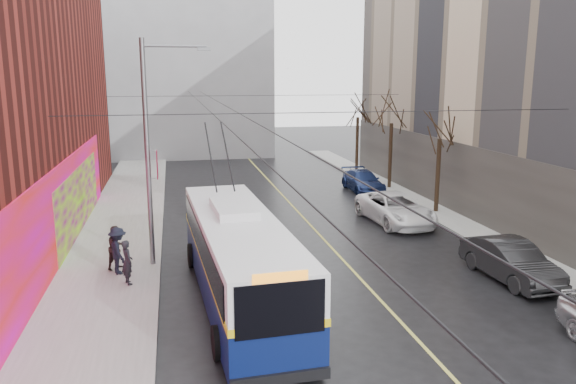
# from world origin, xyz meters

# --- Properties ---
(ground) EXTENTS (140.00, 140.00, 0.00)m
(ground) POSITION_xyz_m (0.00, 0.00, 0.00)
(ground) COLOR black
(ground) RESTS_ON ground
(sidewalk_left) EXTENTS (4.00, 60.00, 0.15)m
(sidewalk_left) POSITION_xyz_m (-8.00, 12.00, 0.07)
(sidewalk_left) COLOR gray
(sidewalk_left) RESTS_ON ground
(sidewalk_right) EXTENTS (2.00, 60.00, 0.15)m
(sidewalk_right) POSITION_xyz_m (9.00, 12.00, 0.07)
(sidewalk_right) COLOR gray
(sidewalk_right) RESTS_ON ground
(lane_line) EXTENTS (0.12, 50.00, 0.01)m
(lane_line) POSITION_xyz_m (1.50, 14.00, 0.00)
(lane_line) COLOR #BFB74C
(lane_line) RESTS_ON ground
(building_far) EXTENTS (20.50, 12.10, 18.00)m
(building_far) POSITION_xyz_m (-6.00, 44.99, 9.02)
(building_far) COLOR gray
(building_far) RESTS_ON ground
(streetlight_pole) EXTENTS (2.65, 0.60, 9.00)m
(streetlight_pole) POSITION_xyz_m (-6.14, 10.00, 4.85)
(streetlight_pole) COLOR slate
(streetlight_pole) RESTS_ON ground
(catenary_wires) EXTENTS (18.00, 60.00, 0.22)m
(catenary_wires) POSITION_xyz_m (-2.54, 14.77, 6.25)
(catenary_wires) COLOR black
(tree_near) EXTENTS (3.20, 3.20, 6.40)m
(tree_near) POSITION_xyz_m (9.00, 16.00, 4.98)
(tree_near) COLOR black
(tree_near) RESTS_ON ground
(tree_mid) EXTENTS (3.20, 3.20, 6.68)m
(tree_mid) POSITION_xyz_m (9.00, 23.00, 5.25)
(tree_mid) COLOR black
(tree_mid) RESTS_ON ground
(tree_far) EXTENTS (3.20, 3.20, 6.57)m
(tree_far) POSITION_xyz_m (9.00, 30.00, 5.14)
(tree_far) COLOR black
(tree_far) RESTS_ON ground
(pigeons_flying) EXTENTS (4.44, 3.23, 2.25)m
(pigeons_flying) POSITION_xyz_m (-2.80, 10.23, 7.17)
(pigeons_flying) COLOR slate
(trolleybus) EXTENTS (3.29, 12.08, 5.67)m
(trolleybus) POSITION_xyz_m (-3.27, 5.86, 1.58)
(trolleybus) COLOR #091344
(trolleybus) RESTS_ON ground
(parked_car_b) EXTENTS (1.85, 4.69, 1.52)m
(parked_car_b) POSITION_xyz_m (7.00, 5.77, 0.76)
(parked_car_b) COLOR #252628
(parked_car_b) RESTS_ON ground
(parked_car_c) EXTENTS (3.00, 5.79, 1.56)m
(parked_car_c) POSITION_xyz_m (5.96, 14.53, 0.78)
(parked_car_c) COLOR white
(parked_car_c) RESTS_ON ground
(parked_car_d) EXTENTS (1.94, 4.74, 1.37)m
(parked_car_d) POSITION_xyz_m (7.00, 22.67, 0.69)
(parked_car_d) COLOR navy
(parked_car_d) RESTS_ON ground
(following_car) EXTENTS (2.00, 4.27, 1.41)m
(following_car) POSITION_xyz_m (-3.61, 18.30, 0.71)
(following_car) COLOR #B5B5BA
(following_car) RESTS_ON ground
(pedestrian_a) EXTENTS (0.59, 0.70, 1.65)m
(pedestrian_a) POSITION_xyz_m (-7.11, 7.88, 0.98)
(pedestrian_a) COLOR black
(pedestrian_a) RESTS_ON sidewalk_left
(pedestrian_b) EXTENTS (1.06, 1.07, 1.74)m
(pedestrian_b) POSITION_xyz_m (-7.63, 9.64, 1.02)
(pedestrian_b) COLOR black
(pedestrian_b) RESTS_ON sidewalk_left
(pedestrian_c) EXTENTS (1.01, 1.33, 1.82)m
(pedestrian_c) POSITION_xyz_m (-7.53, 9.07, 1.06)
(pedestrian_c) COLOR black
(pedestrian_c) RESTS_ON sidewalk_left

